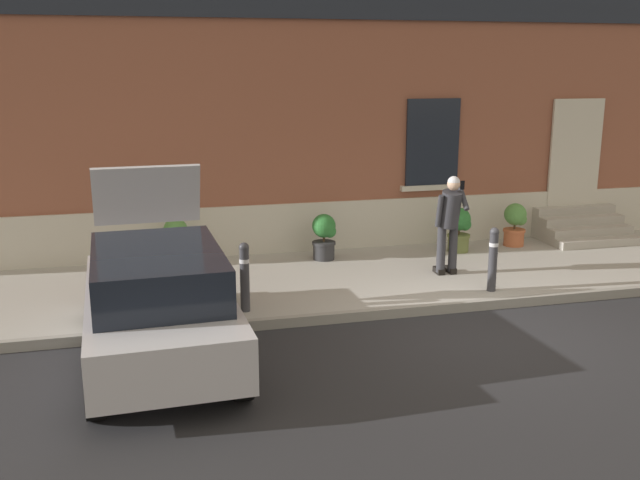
% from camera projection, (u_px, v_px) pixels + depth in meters
% --- Properties ---
extents(ground_plane, '(80.00, 80.00, 0.00)m').
position_uv_depth(ground_plane, '(482.00, 333.00, 10.22)').
color(ground_plane, '#232326').
extents(sidewalk, '(24.00, 3.60, 0.15)m').
position_uv_depth(sidewalk, '(410.00, 274.00, 12.84)').
color(sidewalk, '#99968E').
rests_on(sidewalk, ground).
extents(curb_edge, '(24.00, 0.12, 0.15)m').
position_uv_depth(curb_edge, '(454.00, 307.00, 11.09)').
color(curb_edge, gray).
rests_on(curb_edge, ground).
extents(building_facade, '(24.00, 1.52, 7.50)m').
position_uv_depth(building_facade, '(371.00, 63.00, 14.31)').
color(building_facade, brown).
rests_on(building_facade, ground).
extents(entrance_stoop, '(1.82, 1.28, 0.64)m').
position_uv_depth(entrance_stoop, '(581.00, 228.00, 15.03)').
color(entrance_stoop, '#9E998E').
rests_on(entrance_stoop, sidewalk).
extents(hatchback_car_silver, '(1.92, 4.13, 2.34)m').
position_uv_depth(hatchback_car_silver, '(158.00, 301.00, 9.11)').
color(hatchback_car_silver, '#B7B7BF').
rests_on(hatchback_car_silver, ground).
extents(bollard_near_person, '(0.15, 0.15, 1.04)m').
position_uv_depth(bollard_near_person, '(493.00, 257.00, 11.52)').
color(bollard_near_person, '#333338').
rests_on(bollard_near_person, sidewalk).
extents(bollard_far_left, '(0.15, 0.15, 1.04)m').
position_uv_depth(bollard_far_left, '(245.00, 274.00, 10.56)').
color(bollard_far_left, '#333338').
rests_on(bollard_far_left, sidewalk).
extents(person_on_phone, '(0.51, 0.52, 1.74)m').
position_uv_depth(person_on_phone, '(450.00, 218.00, 12.29)').
color(person_on_phone, '#2D2D33').
rests_on(person_on_phone, sidewalk).
extents(planter_cream, '(0.44, 0.44, 0.86)m').
position_uv_depth(planter_cream, '(176.00, 240.00, 13.05)').
color(planter_cream, beige).
rests_on(planter_cream, sidewalk).
extents(planter_charcoal, '(0.44, 0.44, 0.86)m').
position_uv_depth(planter_charcoal, '(324.00, 236.00, 13.41)').
color(planter_charcoal, '#2D2D30').
rests_on(planter_charcoal, sidewalk).
extents(planter_olive, '(0.44, 0.44, 0.86)m').
position_uv_depth(planter_olive, '(459.00, 228.00, 13.98)').
color(planter_olive, '#606B38').
rests_on(planter_olive, sidewalk).
extents(planter_terracotta, '(0.44, 0.44, 0.86)m').
position_uv_depth(planter_terracotta, '(515.00, 223.00, 14.43)').
color(planter_terracotta, '#B25B38').
rests_on(planter_terracotta, sidewalk).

